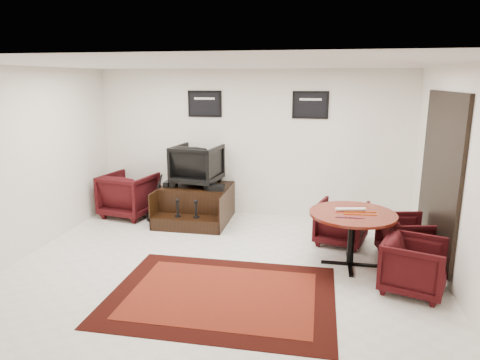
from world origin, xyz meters
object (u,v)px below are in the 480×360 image
object	(u,v)px
shine_podium	(196,204)
table_chair_corner	(415,263)
meeting_table	(352,219)
table_chair_window	(407,236)
armchair_side	(129,193)
shine_chair	(197,163)
table_chair_back	(341,221)

from	to	relation	value
shine_podium	table_chair_corner	bearing A→B (deg)	-32.50
meeting_table	table_chair_window	size ratio (longest dim) A/B	1.68
meeting_table	armchair_side	bearing A→B (deg)	158.91
armchair_side	table_chair_window	xyz separation A→B (m)	(4.93, -1.19, -0.11)
shine_chair	meeting_table	world-z (taller)	shine_chair
shine_podium	table_chair_window	xyz separation A→B (m)	(3.58, -1.17, 0.06)
shine_podium	table_chair_back	xyz separation A→B (m)	(2.65, -0.71, 0.08)
shine_podium	armchair_side	world-z (taller)	armchair_side
shine_podium	meeting_table	size ratio (longest dim) A/B	1.08
armchair_side	meeting_table	distance (m)	4.40
table_chair_window	table_chair_corner	size ratio (longest dim) A/B	0.95
shine_podium	table_chair_window	bearing A→B (deg)	-18.14
armchair_side	meeting_table	world-z (taller)	armchair_side
table_chair_window	shine_chair	bearing A→B (deg)	57.82
armchair_side	table_chair_back	size ratio (longest dim) A/B	1.22
shine_chair	meeting_table	size ratio (longest dim) A/B	0.70
shine_podium	armchair_side	xyz separation A→B (m)	(-1.35, 0.02, 0.16)
shine_podium	table_chair_window	size ratio (longest dim) A/B	1.82
meeting_table	table_chair_window	bearing A→B (deg)	25.25
table_chair_back	table_chair_window	distance (m)	1.03
shine_chair	armchair_side	xyz separation A→B (m)	(-1.35, -0.12, -0.61)
table_chair_window	armchair_side	bearing A→B (deg)	64.35
armchair_side	meeting_table	size ratio (longest dim) A/B	0.77
shine_podium	shine_chair	size ratio (longest dim) A/B	1.54
meeting_table	table_chair_back	distance (m)	0.91
shine_chair	table_chair_corner	distance (m)	4.25
table_chair_corner	shine_podium	bearing A→B (deg)	76.50
armchair_side	table_chair_window	distance (m)	5.07
shine_podium	table_chair_corner	size ratio (longest dim) A/B	1.74
shine_podium	table_chair_window	distance (m)	3.76
armchair_side	table_chair_window	world-z (taller)	armchair_side
shine_podium	meeting_table	bearing A→B (deg)	-29.64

